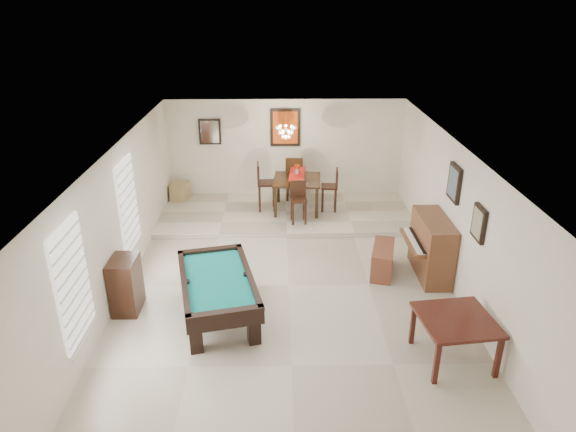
{
  "coord_description": "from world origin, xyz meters",
  "views": [
    {
      "loc": [
        -0.16,
        -8.24,
        5.0
      ],
      "look_at": [
        0.0,
        0.6,
        1.15
      ],
      "focal_mm": 32.0,
      "sensor_mm": 36.0,
      "label": 1
    }
  ],
  "objects_px": {
    "apothecary_chest": "(126,285)",
    "dining_chair_south": "(299,203)",
    "square_table": "(454,339)",
    "flower_vase": "(297,169)",
    "dining_chair_east": "(329,190)",
    "dining_chair_north": "(294,178)",
    "corner_bench": "(180,191)",
    "piano_bench": "(383,260)",
    "dining_chair_west": "(267,187)",
    "dining_table": "(297,192)",
    "chandelier": "(286,128)",
    "upright_piano": "(424,247)",
    "pool_table": "(218,297)"
  },
  "relations": [
    {
      "from": "apothecary_chest",
      "to": "dining_chair_south",
      "type": "bearing_deg",
      "value": 47.61
    },
    {
      "from": "square_table",
      "to": "flower_vase",
      "type": "height_order",
      "value": "flower_vase"
    },
    {
      "from": "flower_vase",
      "to": "dining_chair_east",
      "type": "xyz_separation_m",
      "value": [
        0.78,
        -0.01,
        -0.53
      ]
    },
    {
      "from": "dining_chair_north",
      "to": "corner_bench",
      "type": "relative_size",
      "value": 2.34
    },
    {
      "from": "piano_bench",
      "to": "dining_chair_south",
      "type": "height_order",
      "value": "dining_chair_south"
    },
    {
      "from": "dining_chair_south",
      "to": "dining_chair_west",
      "type": "xyz_separation_m",
      "value": [
        -0.75,
        0.79,
        0.1
      ]
    },
    {
      "from": "square_table",
      "to": "dining_table",
      "type": "relative_size",
      "value": 0.94
    },
    {
      "from": "dining_chair_south",
      "to": "dining_chair_east",
      "type": "xyz_separation_m",
      "value": [
        0.77,
        0.73,
        0.04
      ]
    },
    {
      "from": "piano_bench",
      "to": "dining_chair_south",
      "type": "bearing_deg",
      "value": 125.86
    },
    {
      "from": "chandelier",
      "to": "corner_bench",
      "type": "bearing_deg",
      "value": 161.65
    },
    {
      "from": "dining_table",
      "to": "dining_chair_west",
      "type": "distance_m",
      "value": 0.74
    },
    {
      "from": "corner_bench",
      "to": "chandelier",
      "type": "bearing_deg",
      "value": -18.35
    },
    {
      "from": "upright_piano",
      "to": "dining_chair_north",
      "type": "relative_size",
      "value": 1.21
    },
    {
      "from": "corner_bench",
      "to": "apothecary_chest",
      "type": "bearing_deg",
      "value": -90.77
    },
    {
      "from": "dining_chair_south",
      "to": "chandelier",
      "type": "xyz_separation_m",
      "value": [
        -0.28,
        0.59,
        1.6
      ]
    },
    {
      "from": "upright_piano",
      "to": "dining_chair_north",
      "type": "bearing_deg",
      "value": 122.57
    },
    {
      "from": "apothecary_chest",
      "to": "corner_bench",
      "type": "bearing_deg",
      "value": 89.23
    },
    {
      "from": "corner_bench",
      "to": "upright_piano",
      "type": "bearing_deg",
      "value": -35.0
    },
    {
      "from": "dining_chair_south",
      "to": "chandelier",
      "type": "relative_size",
      "value": 1.61
    },
    {
      "from": "square_table",
      "to": "dining_chair_south",
      "type": "distance_m",
      "value": 5.19
    },
    {
      "from": "square_table",
      "to": "apothecary_chest",
      "type": "bearing_deg",
      "value": 164.69
    },
    {
      "from": "square_table",
      "to": "dining_chair_north",
      "type": "relative_size",
      "value": 0.91
    },
    {
      "from": "chandelier",
      "to": "piano_bench",
      "type": "bearing_deg",
      "value": -56.22
    },
    {
      "from": "piano_bench",
      "to": "corner_bench",
      "type": "height_order",
      "value": "corner_bench"
    },
    {
      "from": "square_table",
      "to": "pool_table",
      "type": "bearing_deg",
      "value": 161.66
    },
    {
      "from": "pool_table",
      "to": "dining_chair_east",
      "type": "relative_size",
      "value": 2.05
    },
    {
      "from": "pool_table",
      "to": "dining_chair_north",
      "type": "xyz_separation_m",
      "value": [
        1.42,
        5.05,
        0.34
      ]
    },
    {
      "from": "dining_chair_north",
      "to": "pool_table",
      "type": "bearing_deg",
      "value": 77.87
    },
    {
      "from": "square_table",
      "to": "corner_bench",
      "type": "bearing_deg",
      "value": 129.19
    },
    {
      "from": "square_table",
      "to": "dining_table",
      "type": "xyz_separation_m",
      "value": [
        -2.11,
        5.49,
        0.22
      ]
    },
    {
      "from": "dining_table",
      "to": "dining_chair_west",
      "type": "bearing_deg",
      "value": 176.25
    },
    {
      "from": "upright_piano",
      "to": "pool_table",
      "type": "bearing_deg",
      "value": -160.46
    },
    {
      "from": "flower_vase",
      "to": "corner_bench",
      "type": "relative_size",
      "value": 0.53
    },
    {
      "from": "dining_table",
      "to": "dining_chair_south",
      "type": "xyz_separation_m",
      "value": [
        0.01,
        -0.74,
        0.02
      ]
    },
    {
      "from": "dining_chair_west",
      "to": "corner_bench",
      "type": "xyz_separation_m",
      "value": [
        -2.23,
        0.7,
        -0.37
      ]
    },
    {
      "from": "dining_table",
      "to": "corner_bench",
      "type": "distance_m",
      "value": 3.07
    },
    {
      "from": "dining_chair_east",
      "to": "pool_table",
      "type": "bearing_deg",
      "value": -22.21
    },
    {
      "from": "pool_table",
      "to": "upright_piano",
      "type": "height_order",
      "value": "upright_piano"
    },
    {
      "from": "flower_vase",
      "to": "corner_bench",
      "type": "xyz_separation_m",
      "value": [
        -2.97,
        0.74,
        -0.83
      ]
    },
    {
      "from": "dining_table",
      "to": "pool_table",
      "type": "bearing_deg",
      "value": -108.71
    },
    {
      "from": "square_table",
      "to": "chandelier",
      "type": "relative_size",
      "value": 1.74
    },
    {
      "from": "dining_chair_north",
      "to": "dining_table",
      "type": "bearing_deg",
      "value": 96.73
    },
    {
      "from": "pool_table",
      "to": "dining_chair_west",
      "type": "height_order",
      "value": "dining_chair_west"
    },
    {
      "from": "apothecary_chest",
      "to": "corner_bench",
      "type": "distance_m",
      "value": 4.83
    },
    {
      "from": "flower_vase",
      "to": "dining_chair_west",
      "type": "bearing_deg",
      "value": 176.25
    },
    {
      "from": "flower_vase",
      "to": "piano_bench",
      "type": "bearing_deg",
      "value": -61.54
    },
    {
      "from": "apothecary_chest",
      "to": "upright_piano",
      "type": "bearing_deg",
      "value": 11.79
    },
    {
      "from": "corner_bench",
      "to": "chandelier",
      "type": "relative_size",
      "value": 0.82
    },
    {
      "from": "upright_piano",
      "to": "dining_chair_north",
      "type": "height_order",
      "value": "dining_chair_north"
    },
    {
      "from": "pool_table",
      "to": "piano_bench",
      "type": "relative_size",
      "value": 2.16
    }
  ]
}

